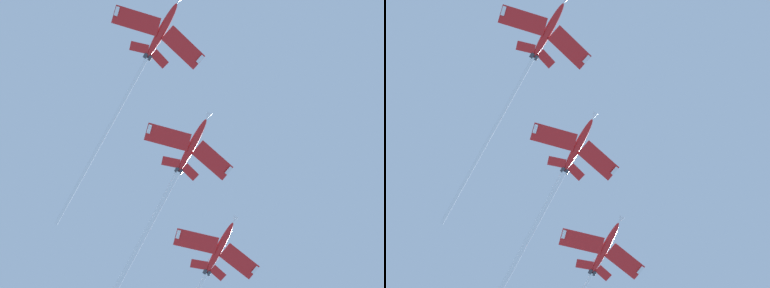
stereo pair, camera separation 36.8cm
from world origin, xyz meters
The scene contains 3 objects.
jet_lead centered at (16.70, -16.92, 135.96)m, with size 36.13×34.57×21.26m.
jet_second centered at (17.90, -41.03, 128.91)m, with size 31.30×30.40×20.00m.
jet_third centered at (15.68, -61.06, 124.20)m, with size 32.37×32.15×19.17m.
Camera 1 is at (-8.57, 40.27, 1.62)m, focal length 70.93 mm.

